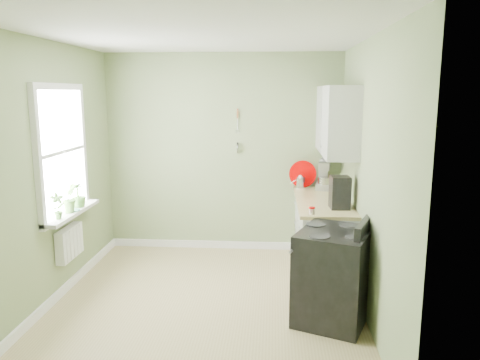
# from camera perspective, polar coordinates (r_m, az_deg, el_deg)

# --- Properties ---
(floor) EXTENTS (3.20, 3.60, 0.02)m
(floor) POSITION_cam_1_polar(r_m,az_deg,el_deg) (5.07, -4.20, -14.92)
(floor) COLOR tan
(floor) RESTS_ON ground
(ceiling) EXTENTS (3.20, 3.60, 0.02)m
(ceiling) POSITION_cam_1_polar(r_m,az_deg,el_deg) (4.61, -4.68, 17.26)
(ceiling) COLOR white
(ceiling) RESTS_ON wall_back
(wall_back) EXTENTS (3.20, 0.02, 2.70)m
(wall_back) POSITION_cam_1_polar(r_m,az_deg,el_deg) (6.42, -2.06, 3.26)
(wall_back) COLOR gray
(wall_back) RESTS_ON floor
(wall_left) EXTENTS (0.02, 3.60, 2.70)m
(wall_left) POSITION_cam_1_polar(r_m,az_deg,el_deg) (5.14, -22.48, 0.57)
(wall_left) COLOR gray
(wall_left) RESTS_ON floor
(wall_right) EXTENTS (0.02, 3.60, 2.70)m
(wall_right) POSITION_cam_1_polar(r_m,az_deg,el_deg) (4.69, 15.41, 0.11)
(wall_right) COLOR gray
(wall_right) RESTS_ON floor
(base_cabinets) EXTENTS (0.60, 1.60, 0.87)m
(base_cabinets) POSITION_cam_1_polar(r_m,az_deg,el_deg) (5.83, 10.04, -6.91)
(base_cabinets) COLOR silver
(base_cabinets) RESTS_ON floor
(countertop) EXTENTS (0.64, 1.60, 0.04)m
(countertop) POSITION_cam_1_polar(r_m,az_deg,el_deg) (5.71, 10.09, -2.55)
(countertop) COLOR tan
(countertop) RESTS_ON base_cabinets
(upper_cabinets) EXTENTS (0.35, 1.40, 0.80)m
(upper_cabinets) POSITION_cam_1_polar(r_m,az_deg,el_deg) (5.68, 11.67, 7.14)
(upper_cabinets) COLOR silver
(upper_cabinets) RESTS_ON wall_right
(window) EXTENTS (0.06, 1.14, 1.44)m
(window) POSITION_cam_1_polar(r_m,az_deg,el_deg) (5.37, -20.96, 3.24)
(window) COLOR white
(window) RESTS_ON wall_left
(window_sill) EXTENTS (0.18, 1.14, 0.04)m
(window_sill) POSITION_cam_1_polar(r_m,az_deg,el_deg) (5.46, -19.80, -3.74)
(window_sill) COLOR white
(window_sill) RESTS_ON wall_left
(radiator) EXTENTS (0.12, 0.50, 0.35)m
(radiator) POSITION_cam_1_polar(r_m,az_deg,el_deg) (5.51, -20.08, -7.19)
(radiator) COLOR white
(radiator) RESTS_ON wall_left
(wall_utensils) EXTENTS (0.02, 0.14, 0.58)m
(wall_utensils) POSITION_cam_1_polar(r_m,az_deg,el_deg) (6.35, -0.30, 5.13)
(wall_utensils) COLOR tan
(wall_utensils) RESTS_ON wall_back
(stove) EXTENTS (0.88, 0.91, 1.02)m
(stove) POSITION_cam_1_polar(r_m,az_deg,el_deg) (4.65, 11.35, -11.29)
(stove) COLOR black
(stove) RESTS_ON floor
(stand_mixer) EXTENTS (0.25, 0.36, 0.41)m
(stand_mixer) POSITION_cam_1_polar(r_m,az_deg,el_deg) (6.30, 10.21, 0.48)
(stand_mixer) COLOR #B2B2B7
(stand_mixer) RESTS_ON countertop
(kettle) EXTENTS (0.18, 0.10, 0.18)m
(kettle) POSITION_cam_1_polar(r_m,az_deg,el_deg) (6.32, 7.33, -0.17)
(kettle) COLOR silver
(kettle) RESTS_ON countertop
(coffee_maker) EXTENTS (0.22, 0.24, 0.36)m
(coffee_maker) POSITION_cam_1_polar(r_m,az_deg,el_deg) (5.28, 12.03, -1.58)
(coffee_maker) COLOR black
(coffee_maker) RESTS_ON countertop
(red_tray) EXTENTS (0.37, 0.08, 0.36)m
(red_tray) POSITION_cam_1_polar(r_m,az_deg,el_deg) (6.35, 7.64, 0.73)
(red_tray) COLOR #B50000
(red_tray) RESTS_ON countertop
(jar) EXTENTS (0.07, 0.07, 0.08)m
(jar) POSITION_cam_1_polar(r_m,az_deg,el_deg) (5.00, 8.76, -3.70)
(jar) COLOR tan
(jar) RESTS_ON countertop
(plant_a) EXTENTS (0.18, 0.17, 0.28)m
(plant_a) POSITION_cam_1_polar(r_m,az_deg,el_deg) (5.11, -21.38, -2.97)
(plant_a) COLOR #446E2C
(plant_a) RESTS_ON window_sill
(plant_b) EXTENTS (0.18, 0.20, 0.31)m
(plant_b) POSITION_cam_1_polar(r_m,az_deg,el_deg) (5.35, -20.10, -2.08)
(plant_b) COLOR #446E2C
(plant_b) RESTS_ON window_sill
(plant_c) EXTENTS (0.21, 0.21, 0.28)m
(plant_c) POSITION_cam_1_polar(r_m,az_deg,el_deg) (5.57, -19.09, -1.71)
(plant_c) COLOR #446E2C
(plant_c) RESTS_ON window_sill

